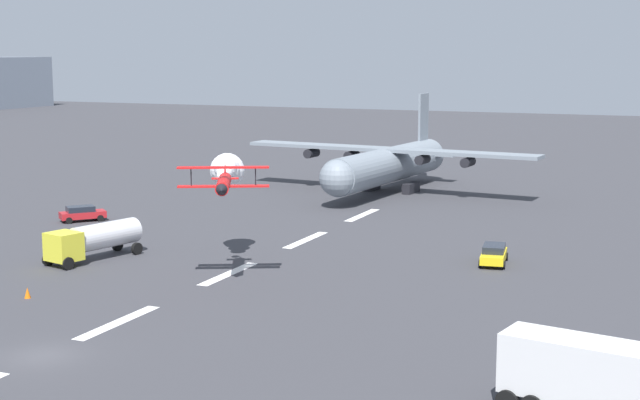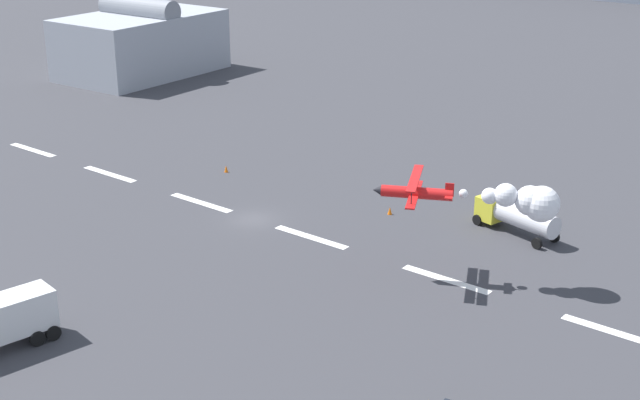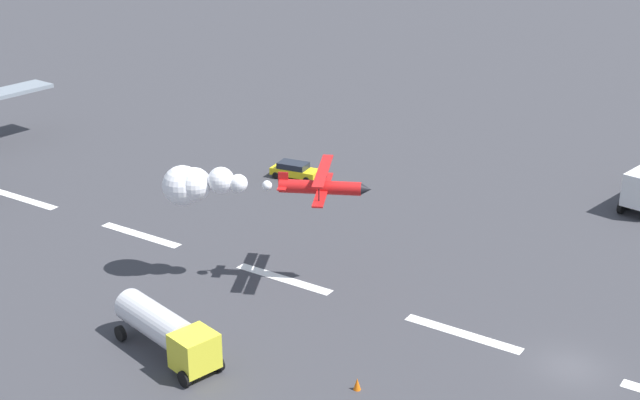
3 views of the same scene
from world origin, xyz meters
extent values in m
plane|color=#38383D|center=(0.00, 0.00, 0.00)|extent=(440.00, 440.00, 0.00)
cube|color=white|center=(-35.30, 0.00, 0.01)|extent=(8.00, 0.90, 0.01)
cube|color=white|center=(-21.18, 0.00, 0.01)|extent=(8.00, 0.90, 0.01)
cube|color=white|center=(-7.06, 0.00, 0.01)|extent=(8.00, 0.90, 0.01)
cube|color=white|center=(7.06, 0.00, 0.01)|extent=(8.00, 0.90, 0.01)
cube|color=white|center=(21.18, 0.00, 0.01)|extent=(8.00, 0.90, 0.01)
cube|color=white|center=(35.30, 0.00, 0.01)|extent=(8.00, 0.90, 0.01)
cylinder|color=red|center=(18.73, -1.06, 7.26)|extent=(5.48, 3.38, 0.94)
cube|color=red|center=(18.55, -1.15, 7.11)|extent=(3.60, 6.18, 0.12)
cube|color=red|center=(18.55, -1.15, 8.46)|extent=(3.60, 6.18, 0.12)
cylinder|color=black|center=(19.58, -3.20, 7.78)|extent=(0.08, 0.08, 1.36)
cylinder|color=black|center=(17.53, 0.90, 7.78)|extent=(0.08, 0.08, 1.36)
cube|color=red|center=(21.01, 0.08, 7.71)|extent=(0.67, 0.40, 1.10)
cube|color=red|center=(21.01, 0.08, 7.31)|extent=(1.43, 2.06, 0.08)
cone|color=black|center=(15.89, -2.49, 7.26)|extent=(0.99, 1.03, 0.80)
sphere|color=white|center=(21.83, 0.87, 7.35)|extent=(0.70, 0.70, 0.70)
sphere|color=white|center=(23.71, 1.65, 7.36)|extent=(1.29, 1.29, 1.29)
sphere|color=white|center=(24.82, 2.18, 7.54)|extent=(1.85, 1.85, 1.85)
sphere|color=white|center=(26.46, 3.11, 7.18)|extent=(2.38, 2.38, 2.38)
sphere|color=white|center=(27.30, 3.41, 7.01)|extent=(2.84, 2.84, 2.84)
cylinder|color=black|center=(4.25, -26.99, 0.55)|extent=(0.54, 1.14, 1.10)
cylinder|color=black|center=(4.46, -25.81, 0.55)|extent=(0.54, 1.14, 1.10)
cylinder|color=black|center=(1.79, -26.55, 0.55)|extent=(0.54, 1.14, 1.10)
cylinder|color=black|center=(2.00, -25.37, 0.55)|extent=(0.54, 1.14, 1.10)
cube|color=yellow|center=(18.25, 13.01, 1.60)|extent=(2.71, 2.85, 2.20)
cylinder|color=silver|center=(22.28, 12.02, 1.85)|extent=(6.43, 3.49, 2.10)
cylinder|color=black|center=(17.38, 11.99, 0.50)|extent=(1.05, 0.55, 1.00)
cylinder|color=black|center=(24.19, 10.32, 0.50)|extent=(1.05, 0.55, 1.00)
cylinder|color=black|center=(17.95, 14.32, 0.50)|extent=(1.05, 0.55, 1.00)
cylinder|color=black|center=(24.76, 12.65, 0.50)|extent=(1.05, 0.55, 1.00)
cube|color=#9EA3AD|center=(-56.29, 35.39, 4.76)|extent=(16.81, 25.77, 9.51)
cylinder|color=gray|center=(-56.29, 35.39, 10.41)|extent=(14.88, 4.39, 3.60)
cone|color=orange|center=(-11.70, 8.39, 0.38)|extent=(0.44, 0.44, 0.75)
cone|color=orange|center=(9.46, 9.12, 0.38)|extent=(0.44, 0.44, 0.75)
camera|label=1|loc=(-39.71, -34.01, 16.58)|focal=52.85mm
camera|label=2|loc=(53.84, -57.65, 31.60)|focal=50.04mm
camera|label=3|loc=(-12.90, 46.83, 29.22)|focal=50.31mm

